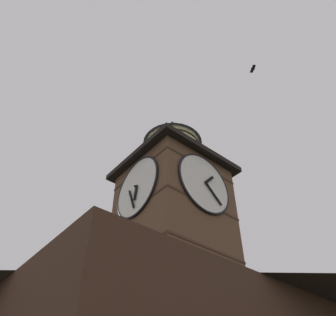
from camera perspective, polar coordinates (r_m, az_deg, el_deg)
The scene contains 2 objects.
clock_tower at distance 15.70m, azimuth 0.84°, elevation -6.58°, with size 4.56×4.56×8.75m.
flying_bird_high at distance 24.00m, azimuth 13.66°, elevation 13.95°, with size 0.45×0.61×0.15m.
Camera 1 is at (7.16, 8.36, 1.44)m, focal length 37.37 mm.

